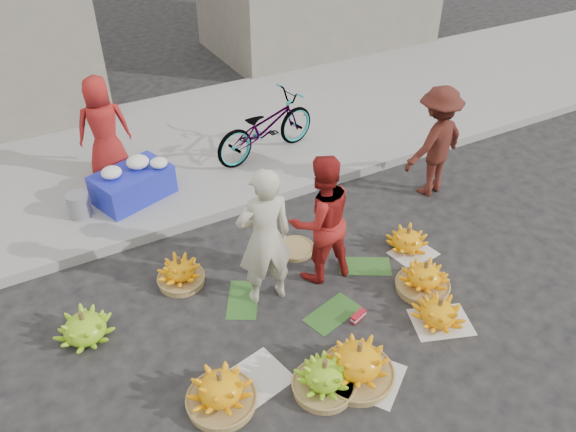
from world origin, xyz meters
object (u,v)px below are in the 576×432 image
vendor_cream (265,238)px  flower_table (133,183)px  banana_bunch_4 (424,278)px  banana_bunch_0 (221,391)px  bicycle (266,126)px

vendor_cream → flower_table: 2.78m
banana_bunch_4 → vendor_cream: vendor_cream is taller
flower_table → vendor_cream: bearing=-91.9°
banana_bunch_0 → banana_bunch_4: bearing=6.6°
banana_bunch_0 → flower_table: (0.27, 3.74, 0.17)m
vendor_cream → bicycle: (1.45, 2.84, -0.26)m
bicycle → vendor_cream: bearing=141.6°
banana_bunch_4 → bicycle: size_ratio=0.37×
banana_bunch_0 → bicycle: 4.71m
banana_bunch_0 → banana_bunch_4: 2.76m
banana_bunch_0 → banana_bunch_4: (2.74, 0.32, -0.01)m
banana_bunch_0 → flower_table: flower_table is taller
vendor_cream → bicycle: size_ratio=0.93×
flower_table → bicycle: (2.24, 0.22, 0.24)m
banana_bunch_4 → bicycle: (-0.23, 3.64, 0.43)m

